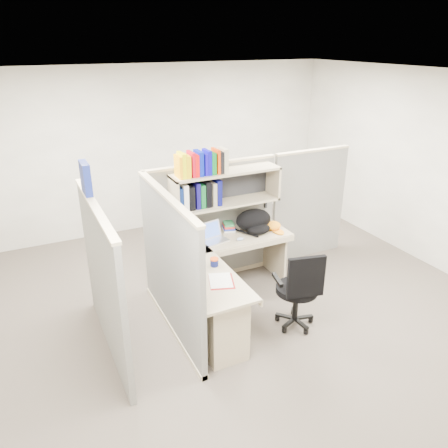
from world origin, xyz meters
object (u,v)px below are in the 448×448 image
laptop (215,233)px  task_chair (297,301)px  snack_canister (214,262)px  desk (223,299)px  backpack (256,222)px

laptop → task_chair: 1.30m
laptop → task_chair: bearing=-75.5°
laptop → snack_canister: laptop is taller
laptop → desk: bearing=-119.1°
desk → backpack: 1.29m
snack_canister → task_chair: task_chair is taller
backpack → task_chair: size_ratio=0.49×
desk → backpack: bearing=44.1°
desk → laptop: size_ratio=5.44×
snack_canister → laptop: bearing=65.0°
desk → laptop: bearing=71.7°
desk → backpack: backpack is taller
desk → task_chair: task_chair is taller
backpack → snack_canister: size_ratio=5.10×
desk → snack_canister: size_ratio=18.50×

